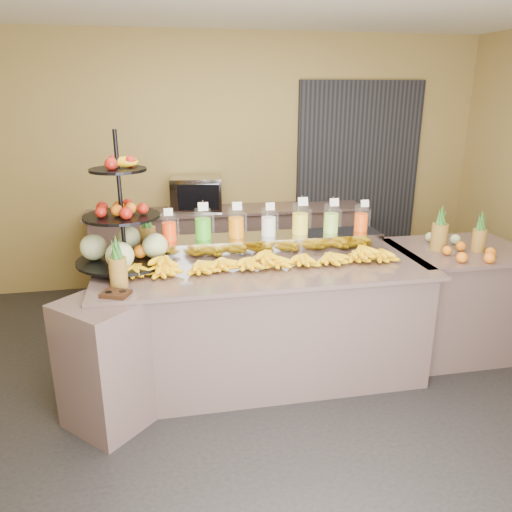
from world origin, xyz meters
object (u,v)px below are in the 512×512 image
object	(u,v)px
banana_heap	(265,258)
right_fruit_pile	(463,246)
pitcher_tray	(268,244)
fruit_stand	(131,234)
oven_warmer	(197,194)
condiment_caddy	(116,294)

from	to	relation	value
banana_heap	right_fruit_pile	bearing A→B (deg)	-0.64
pitcher_tray	fruit_stand	size ratio (longest dim) A/B	1.85
banana_heap	pitcher_tray	bearing A→B (deg)	73.05
oven_warmer	fruit_stand	bearing A→B (deg)	-101.34
pitcher_tray	condiment_caddy	bearing A→B (deg)	-149.58
right_fruit_pile	oven_warmer	world-z (taller)	oven_warmer
fruit_stand	oven_warmer	world-z (taller)	fruit_stand
condiment_caddy	oven_warmer	xyz separation A→B (m)	(0.71, 2.35, 0.17)
pitcher_tray	fruit_stand	xyz separation A→B (m)	(-1.06, -0.12, 0.18)
pitcher_tray	right_fruit_pile	size ratio (longest dim) A/B	4.43
condiment_caddy	right_fruit_pile	bearing A→B (deg)	7.62
fruit_stand	oven_warmer	distance (m)	1.89
fruit_stand	right_fruit_pile	size ratio (longest dim) A/B	2.40
banana_heap	oven_warmer	xyz separation A→B (m)	(-0.35, 1.97, 0.12)
pitcher_tray	fruit_stand	world-z (taller)	fruit_stand
right_fruit_pile	banana_heap	bearing A→B (deg)	179.36
pitcher_tray	condiment_caddy	xyz separation A→B (m)	(-1.15, -0.68, -0.06)
fruit_stand	oven_warmer	size ratio (longest dim) A/B	1.83
oven_warmer	condiment_caddy	bearing A→B (deg)	-98.99
pitcher_tray	right_fruit_pile	xyz separation A→B (m)	(1.53, -0.32, -0.00)
condiment_caddy	pitcher_tray	bearing A→B (deg)	30.42
oven_warmer	pitcher_tray	bearing A→B (deg)	-67.42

